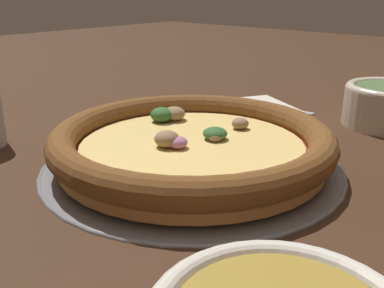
% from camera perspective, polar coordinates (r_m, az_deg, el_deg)
% --- Properties ---
extents(ground_plane, '(3.00, 3.00, 0.00)m').
position_cam_1_polar(ground_plane, '(0.52, -0.00, -2.83)').
color(ground_plane, '#3D2616').
extents(pizza_tray, '(0.34, 0.34, 0.01)m').
position_cam_1_polar(pizza_tray, '(0.52, -0.00, -2.47)').
color(pizza_tray, gray).
rests_on(pizza_tray, ground_plane).
extents(pizza, '(0.32, 0.32, 0.04)m').
position_cam_1_polar(pizza, '(0.51, -0.02, 0.12)').
color(pizza, '#BC7F42').
rests_on(pizza, pizza_tray).
extents(napkin, '(0.15, 0.14, 0.01)m').
position_cam_1_polar(napkin, '(0.77, 8.74, 4.91)').
color(napkin, beige).
rests_on(napkin, ground_plane).
extents(fork, '(0.16, 0.03, 0.00)m').
position_cam_1_polar(fork, '(0.78, 8.88, 4.90)').
color(fork, '#B7B7BC').
rests_on(fork, ground_plane).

